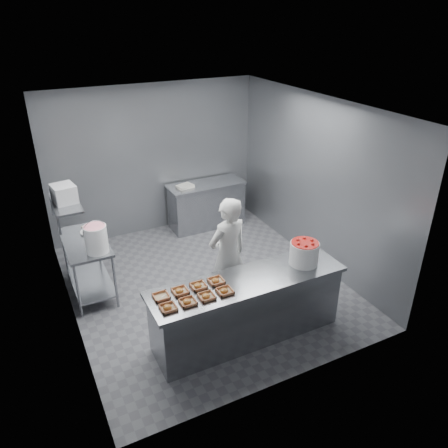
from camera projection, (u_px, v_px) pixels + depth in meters
The scene contains 24 objects.
floor at pixel (205, 284), 6.97m from camera, with size 4.50×4.50×0.00m, color #4C4C51.
ceiling at pixel (201, 107), 5.72m from camera, with size 4.50×4.50×0.00m, color white.
wall_back at pixel (154, 160), 8.15m from camera, with size 4.00×0.04×2.80m, color slate.
wall_left at pixel (60, 233), 5.55m from camera, with size 0.04×4.50×2.80m, color slate.
wall_right at pixel (315, 182), 7.15m from camera, with size 0.04×4.50×2.80m, color slate.
service_counter at pixel (247, 308), 5.69m from camera, with size 2.60×0.70×0.90m.
prep_table at pixel (88, 259), 6.53m from camera, with size 0.60×1.20×0.90m.
back_counter at pixel (207, 205), 8.65m from camera, with size 1.50×0.60×0.90m.
wall_shelf at pixel (65, 202), 6.03m from camera, with size 0.35×0.90×0.03m, color slate.
tray_0 at pixel (168, 308), 4.94m from camera, with size 0.19×0.18×0.06m.
tray_1 at pixel (188, 302), 5.04m from camera, with size 0.19×0.18×0.06m.
tray_2 at pixel (206, 296), 5.13m from camera, with size 0.19×0.18×0.06m.
tray_3 at pixel (225, 291), 5.23m from camera, with size 0.19×0.18×0.06m.
tray_4 at pixel (161, 296), 5.13m from camera, with size 0.19×0.18×0.04m.
tray_5 at pixel (180, 291), 5.23m from camera, with size 0.19×0.18×0.06m.
tray_6 at pixel (198, 286), 5.32m from camera, with size 0.19×0.18×0.06m.
tray_7 at pixel (216, 281), 5.42m from camera, with size 0.19×0.18×0.06m.
worker at pixel (228, 256), 6.07m from camera, with size 0.63×0.42×1.74m, color silver.
strawberry_tub at pixel (304, 252), 5.76m from camera, with size 0.39×0.39×0.32m.
glaze_bucket at pixel (96, 238), 6.02m from camera, with size 0.33×0.31×0.48m.
bucket_lid at pixel (91, 232), 6.63m from camera, with size 0.32×0.32×0.02m, color white.
rag at pixel (87, 226), 6.79m from camera, with size 0.14×0.12×0.02m, color #CCB28C.
appliance at pixel (64, 194), 5.95m from camera, with size 0.29×0.33×0.25m, color gray.
paper_stack at pixel (185, 186), 8.26m from camera, with size 0.30×0.22×0.05m, color silver.
Camera 1 is at (-2.33, -5.32, 3.98)m, focal length 35.00 mm.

